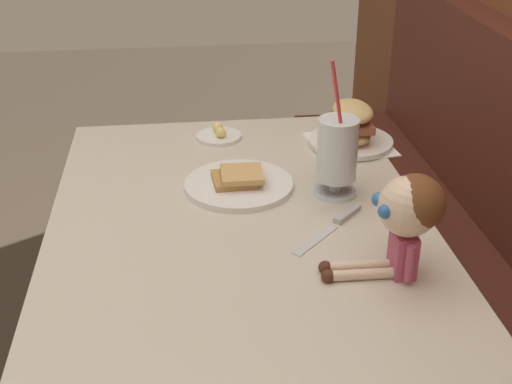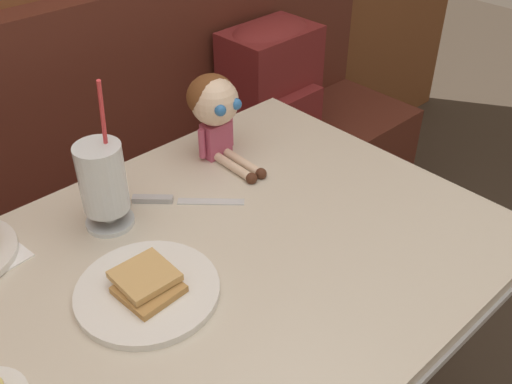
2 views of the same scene
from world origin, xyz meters
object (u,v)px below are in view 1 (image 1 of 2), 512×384
Objects in this scene: toast_plate at (239,183)px; sandwich_plate at (352,128)px; seated_doll at (408,212)px; milkshake_glass at (337,153)px; butter_saucer at (219,135)px; butter_knife at (339,221)px.

sandwich_plate is at bearing 123.61° from toast_plate.
milkshake_glass is at bearing -170.66° from seated_doll.
seated_doll reaches higher than toast_plate.
seated_doll reaches higher than sandwich_plate.
butter_saucer is 0.66× the size of butter_knife.
sandwich_plate reaches higher than butter_knife.
toast_plate is 1.14× the size of seated_doll.
milkshake_glass reaches higher than toast_plate.
seated_doll is (0.32, 0.05, 0.03)m from milkshake_glass.
butter_knife is 0.24m from seated_doll.
milkshake_glass reaches higher than seated_doll.
butter_saucer is (-0.29, -0.02, -0.00)m from toast_plate.
toast_plate is at bearing -144.87° from seated_doll.
seated_doll is (0.19, 0.07, 0.12)m from butter_knife.
milkshake_glass is 0.43m from butter_saucer.
sandwich_plate is at bearing 76.04° from butter_saucer.
seated_doll is (0.59, -0.05, 0.08)m from sandwich_plate.
seated_doll is at bearing 23.40° from butter_saucer.
milkshake_glass is 2.62× the size of butter_saucer.
sandwich_plate is at bearing 162.83° from butter_knife.
butter_knife is at bearing -9.00° from milkshake_glass.
butter_saucer reaches higher than butter_knife.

